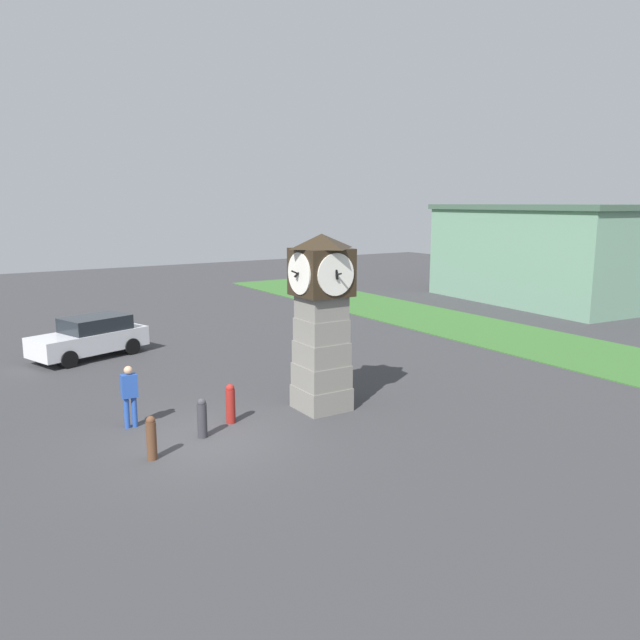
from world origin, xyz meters
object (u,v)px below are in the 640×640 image
object	(u,v)px
bollard_near_tower	(151,438)
pedestrian_crossing_lot	(129,393)
bollard_far_row	(230,403)
car_far_lot	(91,337)
clock_tower	(321,319)
bollard_mid_row	(202,418)

from	to	relation	value
bollard_near_tower	pedestrian_crossing_lot	bearing A→B (deg)	175.59
bollard_far_row	car_far_lot	bearing A→B (deg)	-171.15
clock_tower	bollard_near_tower	world-z (taller)	clock_tower
bollard_near_tower	bollard_mid_row	world-z (taller)	bollard_near_tower
bollard_mid_row	pedestrian_crossing_lot	size ratio (longest dim) A/B	0.61
clock_tower	bollard_mid_row	distance (m)	4.30
bollard_near_tower	clock_tower	bearing A→B (deg)	100.40
clock_tower	bollard_near_tower	bearing A→B (deg)	-79.60
bollard_mid_row	car_far_lot	bearing A→B (deg)	-177.48
pedestrian_crossing_lot	bollard_mid_row	bearing A→B (deg)	38.14
bollard_far_row	pedestrian_crossing_lot	xyz separation A→B (m)	(-1.10, -2.36, 0.41)
bollard_far_row	car_far_lot	size ratio (longest dim) A/B	0.24
pedestrian_crossing_lot	bollard_near_tower	bearing A→B (deg)	-4.41
bollard_far_row	pedestrian_crossing_lot	distance (m)	2.64
clock_tower	bollard_mid_row	size ratio (longest dim) A/B	4.90
bollard_near_tower	bollard_mid_row	distance (m)	1.65
bollard_near_tower	bollard_mid_row	size ratio (longest dim) A/B	1.02
car_far_lot	pedestrian_crossing_lot	bearing A→B (deg)	-5.92
bollard_near_tower	car_far_lot	world-z (taller)	car_far_lot
bollard_mid_row	bollard_far_row	size ratio (longest dim) A/B	0.94
bollard_mid_row	bollard_far_row	distance (m)	1.19
pedestrian_crossing_lot	car_far_lot	bearing A→B (deg)	174.08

